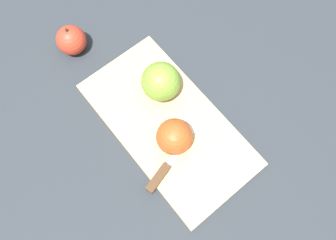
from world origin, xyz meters
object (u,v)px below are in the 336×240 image
object	(u,v)px
apple_half_left	(161,82)
knife	(161,174)
apple_whole	(71,40)
apple_half_right	(175,137)

from	to	relation	value
apple_half_left	knife	bearing A→B (deg)	-104.04
apple_half_left	apple_whole	distance (m)	0.25
apple_half_right	apple_whole	world-z (taller)	apple_half_right
apple_half_right	knife	size ratio (longest dim) A/B	0.49
apple_half_right	apple_whole	distance (m)	0.34
knife	apple_whole	bearing A→B (deg)	69.60
knife	apple_half_right	bearing A→B (deg)	14.11
apple_half_left	knife	world-z (taller)	apple_half_left
apple_half_left	apple_half_right	xyz separation A→B (m)	(0.12, -0.04, -0.00)
apple_half_right	knife	bearing A→B (deg)	-142.30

